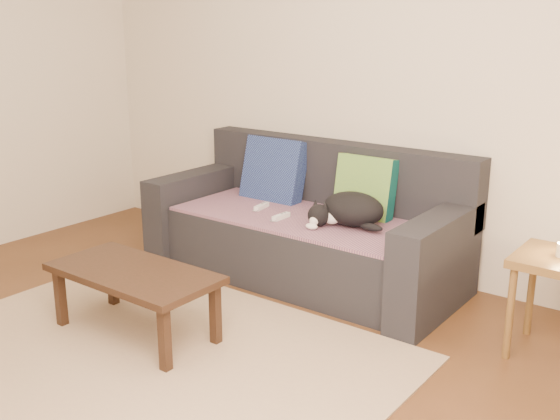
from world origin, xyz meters
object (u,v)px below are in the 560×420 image
(sofa, at_px, (308,231))
(wii_remote_b, at_px, (281,217))
(cat, at_px, (350,210))
(coffee_table, at_px, (134,278))
(wii_remote_a, at_px, (262,206))
(side_table, at_px, (560,275))

(sofa, xyz_separation_m, wii_remote_b, (-0.05, -0.22, 0.15))
(cat, relative_size, coffee_table, 0.51)
(wii_remote_a, distance_m, side_table, 1.95)
(wii_remote_a, bearing_deg, wii_remote_b, -122.83)
(wii_remote_b, bearing_deg, cat, -70.56)
(coffee_table, bearing_deg, side_table, 31.20)
(wii_remote_a, height_order, wii_remote_b, same)
(coffee_table, bearing_deg, cat, 63.66)
(cat, height_order, side_table, cat)
(side_table, xyz_separation_m, coffee_table, (-1.87, -1.13, -0.11))
(wii_remote_a, bearing_deg, side_table, -100.29)
(cat, height_order, wii_remote_b, cat)
(cat, relative_size, side_table, 0.91)
(wii_remote_a, distance_m, wii_remote_b, 0.27)
(sofa, bearing_deg, cat, -12.61)
(wii_remote_b, bearing_deg, coffee_table, 171.67)
(wii_remote_a, bearing_deg, coffee_table, 174.84)
(sofa, relative_size, coffee_table, 2.21)
(sofa, distance_m, side_table, 1.66)
(wii_remote_b, distance_m, side_table, 1.70)
(coffee_table, bearing_deg, wii_remote_b, 80.61)
(cat, relative_size, wii_remote_b, 3.24)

